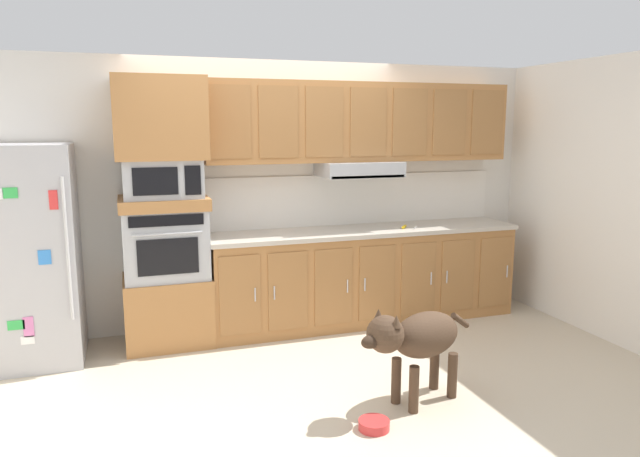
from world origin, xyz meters
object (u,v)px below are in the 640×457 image
object	(u,v)px
refrigerator	(28,255)
screwdriver	(405,227)
dog_food_bowl	(374,424)
microwave	(162,178)
built_in_oven	(165,243)
dog	(417,338)

from	to	relation	value
refrigerator	screwdriver	world-z (taller)	refrigerator
dog_food_bowl	refrigerator	bearing A→B (deg)	138.88
microwave	screwdriver	distance (m)	2.31
built_in_oven	dog_food_bowl	size ratio (longest dim) A/B	3.50
microwave	screwdriver	size ratio (longest dim) A/B	3.82
refrigerator	built_in_oven	world-z (taller)	refrigerator
screwdriver	dog_food_bowl	size ratio (longest dim) A/B	0.84
screwdriver	dog_food_bowl	world-z (taller)	screwdriver
dog	dog_food_bowl	distance (m)	0.65
dog_food_bowl	screwdriver	bearing A→B (deg)	58.87
built_in_oven	dog_food_bowl	distance (m)	2.43
built_in_oven	dog	distance (m)	2.36
dog_food_bowl	built_in_oven	bearing A→B (deg)	119.41
refrigerator	built_in_oven	xyz separation A→B (m)	(1.07, 0.07, 0.02)
refrigerator	dog_food_bowl	distance (m)	3.02
built_in_oven	screwdriver	distance (m)	2.25
built_in_oven	dog_food_bowl	xyz separation A→B (m)	(1.11, -1.98, -0.87)
built_in_oven	dog_food_bowl	world-z (taller)	built_in_oven
built_in_oven	microwave	distance (m)	0.56
microwave	refrigerator	bearing A→B (deg)	-176.39
microwave	dog	world-z (taller)	microwave
built_in_oven	dog_food_bowl	bearing A→B (deg)	-60.59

